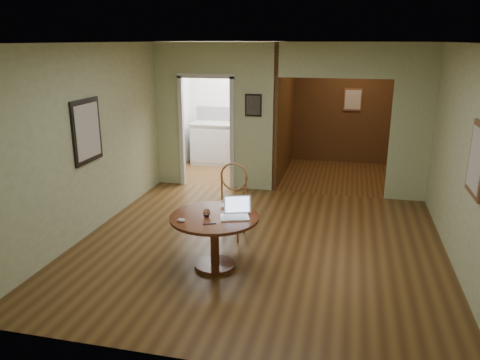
% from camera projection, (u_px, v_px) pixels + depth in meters
% --- Properties ---
extents(floor, '(5.00, 5.00, 0.00)m').
position_uv_depth(floor, '(258.00, 246.00, 6.46)').
color(floor, '#4B2E15').
rests_on(floor, ground).
extents(room_shell, '(5.20, 7.50, 5.00)m').
position_uv_depth(room_shell, '(266.00, 117.00, 9.08)').
color(room_shell, white).
rests_on(room_shell, ground).
extents(dining_table, '(1.09, 1.09, 0.68)m').
position_uv_depth(dining_table, '(215.00, 230.00, 5.73)').
color(dining_table, maroon).
rests_on(dining_table, ground).
extents(chair, '(0.48, 0.48, 1.06)m').
position_uv_depth(chair, '(232.00, 197.00, 6.66)').
color(chair, '#965535').
rests_on(chair, ground).
extents(open_laptop, '(0.39, 0.39, 0.24)m').
position_uv_depth(open_laptop, '(236.00, 211.00, 5.66)').
color(open_laptop, white).
rests_on(open_laptop, dining_table).
extents(closed_laptop, '(0.36, 0.26, 0.03)m').
position_uv_depth(closed_laptop, '(234.00, 208.00, 5.93)').
color(closed_laptop, '#AFB0B4').
rests_on(closed_laptop, dining_table).
extents(mouse, '(0.11, 0.07, 0.04)m').
position_uv_depth(mouse, '(181.00, 220.00, 5.50)').
color(mouse, white).
rests_on(mouse, dining_table).
extents(wine_glass, '(0.09, 0.09, 0.10)m').
position_uv_depth(wine_glass, '(207.00, 213.00, 5.64)').
color(wine_glass, white).
rests_on(wine_glass, dining_table).
extents(pen, '(0.15, 0.06, 0.01)m').
position_uv_depth(pen, '(210.00, 224.00, 5.43)').
color(pen, '#0C1754').
rests_on(pen, dining_table).
extents(kitchen_cabinet, '(2.06, 0.60, 0.94)m').
position_uv_depth(kitchen_cabinet, '(236.00, 144.00, 10.54)').
color(kitchen_cabinet, silver).
rests_on(kitchen_cabinet, ground).
extents(grocery_bag, '(0.28, 0.24, 0.26)m').
position_uv_depth(grocery_bag, '(256.00, 119.00, 10.26)').
color(grocery_bag, tan).
rests_on(grocery_bag, kitchen_cabinet).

